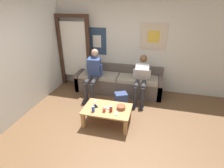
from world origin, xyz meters
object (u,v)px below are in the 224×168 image
object	(u,v)px
person_seated_teen	(141,77)
cell_phone	(96,106)
backpack	(121,100)
person_seated_adult	(93,72)
ceramic_bowl	(121,107)
game_controller_far_center	(95,101)
coffee_table	(107,111)
drink_can_blue	(93,109)
game_controller_near_right	(107,108)
drink_can_red	(111,109)
pillar_candle	(104,110)
game_controller_near_left	(116,113)
couch	(119,82)

from	to	relation	value
person_seated_teen	cell_phone	world-z (taller)	person_seated_teen
person_seated_teen	backpack	bearing A→B (deg)	-130.49
person_seated_adult	ceramic_bowl	world-z (taller)	person_seated_adult
ceramic_bowl	game_controller_far_center	distance (m)	0.64
coffee_table	drink_can_blue	bearing A→B (deg)	-144.37
game_controller_far_center	backpack	bearing A→B (deg)	47.89
person_seated_teen	game_controller_far_center	xyz separation A→B (m)	(-0.92, -1.05, -0.26)
game_controller_near_right	drink_can_red	bearing A→B (deg)	-38.71
pillar_candle	backpack	bearing A→B (deg)	78.13
coffee_table	pillar_candle	distance (m)	0.17
drink_can_red	game_controller_near_left	world-z (taller)	drink_can_red
backpack	game_controller_near_left	world-z (taller)	game_controller_near_left
couch	drink_can_red	xyz separation A→B (m)	(0.19, -1.64, 0.16)
pillar_candle	game_controller_near_right	size ratio (longest dim) A/B	0.64
game_controller_near_left	game_controller_near_right	world-z (taller)	same
game_controller_near_left	ceramic_bowl	bearing A→B (deg)	75.26
game_controller_near_right	game_controller_far_center	world-z (taller)	same
couch	coffee_table	distance (m)	1.55
person_seated_adult	person_seated_teen	world-z (taller)	person_seated_adult
pillar_candle	drink_can_red	size ratio (longest dim) A/B	0.75
person_seated_adult	backpack	world-z (taller)	person_seated_adult
coffee_table	game_controller_near_right	size ratio (longest dim) A/B	6.92
backpack	drink_can_blue	bearing A→B (deg)	-113.73
couch	person_seated_adult	bearing A→B (deg)	-147.54
couch	game_controller_near_right	xyz separation A→B (m)	(0.08, -1.55, 0.11)
cell_phone	drink_can_red	bearing A→B (deg)	-15.15
coffee_table	person_seated_teen	world-z (taller)	person_seated_teen
person_seated_adult	game_controller_near_left	xyz separation A→B (m)	(0.95, -1.30, -0.31)
pillar_candle	drink_can_red	distance (m)	0.14
person_seated_teen	backpack	size ratio (longest dim) A/B	3.11
coffee_table	person_seated_adult	distance (m)	1.41
person_seated_teen	pillar_candle	world-z (taller)	person_seated_teen
ceramic_bowl	backpack	bearing A→B (deg)	101.22
game_controller_near_left	couch	bearing A→B (deg)	100.67
person_seated_adult	backpack	xyz separation A→B (m)	(0.87, -0.41, -0.53)
drink_can_blue	cell_phone	world-z (taller)	drink_can_blue
cell_phone	ceramic_bowl	bearing A→B (deg)	4.68
person_seated_teen	drink_can_blue	world-z (taller)	person_seated_teen
drink_can_blue	game_controller_near_left	xyz separation A→B (m)	(0.49, 0.03, -0.05)
coffee_table	cell_phone	world-z (taller)	cell_phone
game_controller_near_left	game_controller_near_right	bearing A→B (deg)	148.38
backpack	cell_phone	world-z (taller)	cell_phone
drink_can_blue	game_controller_far_center	xyz separation A→B (m)	(-0.09, 0.38, -0.05)
coffee_table	cell_phone	distance (m)	0.28
coffee_table	backpack	bearing A→B (deg)	78.25
pillar_candle	cell_phone	size ratio (longest dim) A/B	0.65
coffee_table	backpack	xyz separation A→B (m)	(0.15, 0.74, -0.14)
drink_can_blue	drink_can_red	xyz separation A→B (m)	(0.36, 0.09, 0.00)
backpack	pillar_candle	size ratio (longest dim) A/B	4.01
couch	person_seated_adult	size ratio (longest dim) A/B	1.91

